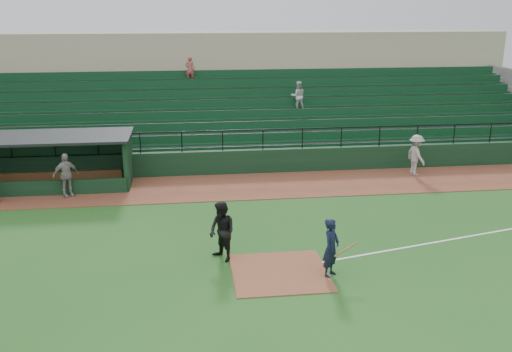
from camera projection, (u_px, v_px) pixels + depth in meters
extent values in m
plane|color=#20511A|center=(275.00, 259.00, 18.86)|extent=(90.00, 90.00, 0.00)
cube|color=brown|center=(248.00, 186.00, 26.46)|extent=(40.00, 4.00, 0.03)
cube|color=brown|center=(280.00, 272.00, 17.91)|extent=(3.00, 3.00, 0.03)
cube|color=white|center=(484.00, 234.00, 20.96)|extent=(17.49, 4.44, 0.01)
cube|color=black|center=(243.00, 162.00, 28.38)|extent=(36.00, 0.35, 1.20)
cylinder|color=black|center=(243.00, 130.00, 27.92)|extent=(36.00, 0.06, 0.06)
cube|color=slate|center=(234.00, 119.00, 32.69)|extent=(36.00, 9.00, 3.60)
cube|color=#0F391C|center=(235.00, 113.00, 32.08)|extent=(34.56, 8.00, 4.05)
cube|color=tan|center=(225.00, 81.00, 38.46)|extent=(38.00, 3.00, 6.40)
cube|color=slate|center=(228.00, 77.00, 36.42)|extent=(36.00, 2.00, 0.20)
imported|color=#BABABA|center=(298.00, 96.00, 32.56)|extent=(0.83, 0.64, 1.70)
imported|color=#A9443E|center=(190.00, 69.00, 34.32)|extent=(0.56, 0.37, 1.55)
cube|color=black|center=(41.00, 156.00, 27.24)|extent=(8.50, 0.20, 2.30)
cube|color=black|center=(128.00, 160.00, 26.52)|extent=(0.20, 2.60, 2.30)
cube|color=black|center=(31.00, 138.00, 25.66)|extent=(8.90, 3.20, 0.12)
cube|color=olive|center=(41.00, 176.00, 27.12)|extent=(7.65, 0.40, 0.50)
cube|color=black|center=(28.00, 189.00, 24.96)|extent=(8.50, 0.12, 0.70)
imported|color=black|center=(331.00, 248.00, 17.47)|extent=(0.78, 0.82, 1.89)
cylinder|color=olive|center=(346.00, 249.00, 17.32)|extent=(0.79, 0.34, 0.35)
imported|color=black|center=(222.00, 232.00, 18.55)|extent=(1.17, 1.23, 2.00)
imported|color=#9F9995|center=(416.00, 155.00, 27.91)|extent=(0.98, 1.41, 2.01)
imported|color=gray|center=(66.00, 175.00, 24.71)|extent=(1.23, 0.99, 1.95)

